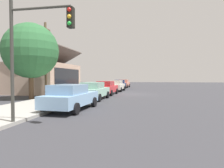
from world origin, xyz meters
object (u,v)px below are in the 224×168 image
at_px(car_skyblue, 71,97).
at_px(car_coral, 124,83).
at_px(fire_hydrant_red, 104,88).
at_px(car_cherry, 106,88).
at_px(shade_tree, 31,51).
at_px(utility_pole_wooden, 46,58).
at_px(car_seafoam, 94,91).
at_px(car_navy, 120,84).
at_px(car_ivory, 116,86).
at_px(traffic_light_main, 35,41).

height_order(car_skyblue, car_coral, same).
bearing_deg(car_coral, fire_hydrant_red, 174.96).
height_order(car_cherry, shade_tree, shade_tree).
xyz_separation_m(car_skyblue, utility_pole_wooden, (6.95, 5.51, 3.11)).
bearing_deg(car_cherry, shade_tree, 135.64).
height_order(car_seafoam, car_coral, same).
bearing_deg(car_seafoam, car_navy, 1.86).
relative_size(car_ivory, traffic_light_main, 0.92).
distance_m(car_skyblue, car_cherry, 10.81).
height_order(traffic_light_main, utility_pole_wooden, utility_pole_wooden).
xyz_separation_m(shade_tree, utility_pole_wooden, (1.75, -0.51, -0.52)).
xyz_separation_m(car_cherry, utility_pole_wooden, (-3.86, 5.40, 3.11)).
distance_m(car_ivory, traffic_light_main, 21.14).
bearing_deg(shade_tree, car_navy, -18.97).
xyz_separation_m(car_ivory, car_navy, (5.38, 0.25, -0.00)).
xyz_separation_m(car_ivory, utility_pole_wooden, (-9.87, 5.57, 3.11)).
height_order(traffic_light_main, fire_hydrant_red, traffic_light_main).
bearing_deg(car_coral, car_seafoam, -178.37).
relative_size(car_seafoam, traffic_light_main, 0.91).
bearing_deg(fire_hydrant_red, car_cherry, -165.09).
relative_size(car_navy, fire_hydrant_red, 6.32).
xyz_separation_m(car_skyblue, car_ivory, (16.82, -0.07, -0.00)).
distance_m(car_skyblue, traffic_light_main, 4.94).
height_order(car_ivory, utility_pole_wooden, utility_pole_wooden).
distance_m(utility_pole_wooden, fire_hydrant_red, 10.54).
height_order(car_skyblue, car_cherry, same).
relative_size(car_skyblue, car_coral, 1.05).
bearing_deg(traffic_light_main, fire_hydrant_red, 4.69).
bearing_deg(car_coral, shade_tree, 167.01).
relative_size(car_skyblue, car_navy, 1.11).
relative_size(car_skyblue, car_ivory, 1.04).
xyz_separation_m(shade_tree, fire_hydrant_red, (10.87, -4.51, -3.95)).
height_order(utility_pole_wooden, fire_hydrant_red, utility_pole_wooden).
bearing_deg(car_navy, car_ivory, 179.80).
xyz_separation_m(car_seafoam, traffic_light_main, (-9.87, -0.31, 2.68)).
height_order(car_skyblue, traffic_light_main, traffic_light_main).
bearing_deg(utility_pole_wooden, shade_tree, 163.61).
bearing_deg(car_skyblue, utility_pole_wooden, 41.31).
relative_size(car_skyblue, utility_pole_wooden, 0.66).
bearing_deg(traffic_light_main, car_seafoam, 1.82).
bearing_deg(car_ivory, utility_pole_wooden, 151.90).
xyz_separation_m(traffic_light_main, utility_pole_wooden, (11.10, 5.66, 0.44)).
xyz_separation_m(car_coral, fire_hydrant_red, (-11.58, 1.36, -0.32)).
relative_size(car_skyblue, fire_hydrant_red, 7.02).
xyz_separation_m(car_cherry, shade_tree, (-5.61, 5.92, 3.63)).
xyz_separation_m(car_ivory, car_coral, (10.83, 0.21, -0.00)).
bearing_deg(traffic_light_main, car_coral, 0.53).
bearing_deg(fire_hydrant_red, car_ivory, -64.63).
bearing_deg(car_ivory, car_seafoam, -179.83).
height_order(car_skyblue, car_ivory, same).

